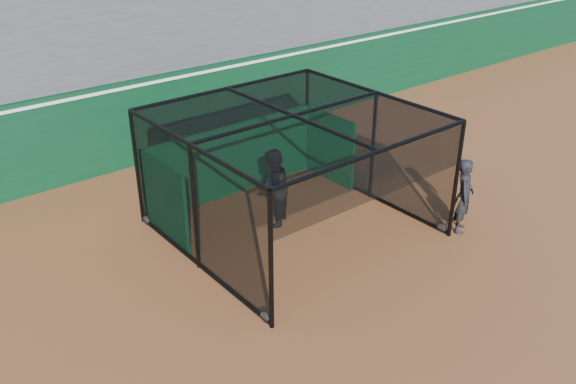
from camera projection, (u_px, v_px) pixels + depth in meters
ground at (347, 289)px, 12.36m from camera, size 120.00×120.00×0.00m
outfield_wall at (145, 118)px, 17.67m from camera, size 50.00×0.50×2.50m
batting_cage at (293, 174)px, 13.92m from camera, size 5.32×5.22×2.83m
batter at (273, 188)px, 14.28m from camera, size 1.18×1.14×1.92m
on_deck_player at (464, 196)px, 14.08m from camera, size 0.79×0.73×1.81m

